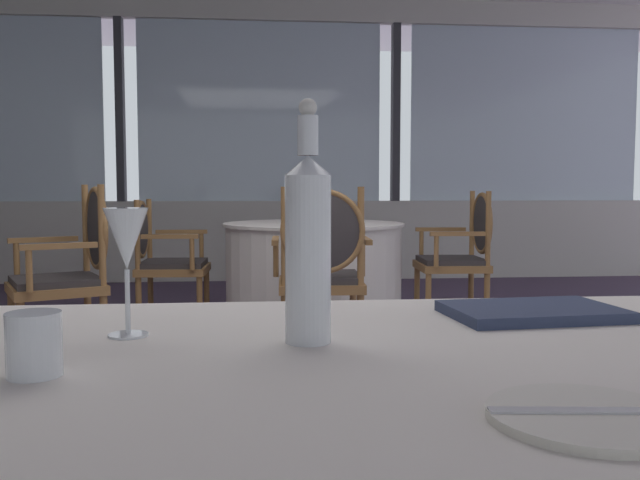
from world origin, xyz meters
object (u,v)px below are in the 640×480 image
wine_glass (126,243)px  dining_chair_1_0 (74,262)px  dining_chair_0_0 (464,248)px  dining_chair_0_1 (309,238)px  dining_chair_0_2 (161,254)px  dining_chair_0_3 (322,263)px  water_tumbler (34,344)px  menu_book (532,312)px  water_bottle (308,243)px  side_plate (588,416)px

wine_glass → dining_chair_1_0: dining_chair_1_0 is taller
dining_chair_0_0 → dining_chair_0_1: 1.49m
dining_chair_0_0 → dining_chair_1_0: 2.59m
wine_glass → dining_chair_0_0: size_ratio=0.21×
dining_chair_0_2 → dining_chair_0_3: dining_chair_0_3 is taller
water_tumbler → dining_chair_1_0: bearing=103.6°
menu_book → dining_chair_0_2: 3.74m
menu_book → dining_chair_0_1: dining_chair_0_1 is taller
menu_book → water_tumbler: bearing=-162.8°
water_bottle → dining_chair_0_2: (-0.73, 3.71, -0.37)m
dining_chair_0_3 → side_plate: bearing=-177.8°
water_tumbler → dining_chair_0_1: dining_chair_0_1 is taller
water_bottle → dining_chair_0_2: bearing=101.1°
side_plate → dining_chair_0_1: 5.11m
side_plate → dining_chair_0_0: bearing=74.4°
water_tumbler → dining_chair_0_1: 4.94m
menu_book → dining_chair_0_0: size_ratio=0.32×
water_bottle → wine_glass: size_ratio=1.81×
menu_book → dining_chair_0_3: bearing=88.3°
dining_chair_0_3 → dining_chair_0_1: bearing=0.0°
dining_chair_0_3 → dining_chair_1_0: dining_chair_1_0 is taller
dining_chair_0_3 → dining_chair_0_2: bearing=44.8°
side_plate → menu_book: (0.17, 0.56, 0.01)m
dining_chair_0_3 → dining_chair_1_0: 1.33m
water_bottle → menu_book: water_bottle is taller
wine_glass → dining_chair_1_0: size_ratio=0.21×
side_plate → dining_chair_0_0: dining_chair_0_0 is taller
side_plate → water_bottle: 0.49m
dining_chair_1_0 → water_bottle: bearing=86.4°
water_bottle → dining_chair_0_0: (1.37, 3.62, -0.34)m
water_tumbler → side_plate: bearing=-20.3°
wine_glass → dining_chair_0_0: bearing=64.9°
dining_chair_0_2 → water_tumbler: bearing=-82.1°
dining_chair_0_1 → wine_glass: bearing=-5.4°
menu_book → dining_chair_0_2: bearing=102.7°
wine_glass → dining_chair_0_1: 4.71m
dining_chair_0_3 → dining_chair_0_0: bearing=-45.0°
dining_chair_0_2 → dining_chair_0_0: bearing=-0.0°
water_tumbler → dining_chair_1_0: (-0.69, 2.88, -0.20)m
dining_chair_1_0 → dining_chair_0_2: bearing=-133.1°
dining_chair_0_2 → dining_chair_0_3: (1.00, -1.10, 0.05)m
menu_book → dining_chair_0_2: dining_chair_0_2 is taller
side_plate → dining_chair_1_0: (-1.31, 3.10, -0.16)m
water_bottle → dining_chair_0_0: size_ratio=0.39×
menu_book → dining_chair_0_2: size_ratio=0.34×
menu_book → dining_chair_1_0: size_ratio=0.30×
water_tumbler → dining_chair_0_3: 2.85m
dining_chair_0_3 → water_tumbler: bearing=169.7°
side_plate → dining_chair_1_0: bearing=112.9°
wine_glass → dining_chair_0_1: bearing=82.0°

